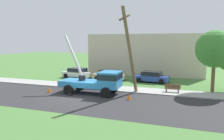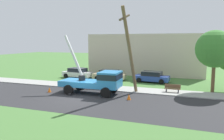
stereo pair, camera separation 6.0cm
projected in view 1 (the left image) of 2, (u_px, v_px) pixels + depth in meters
name	position (u px, v px, depth m)	size (l,w,h in m)	color
ground_plane	(117.00, 79.00, 32.08)	(120.00, 120.00, 0.00)	#477538
road_asphalt	(76.00, 99.00, 20.87)	(80.00, 8.16, 0.01)	#2B2B2D
sidewalk_strip	(99.00, 87.00, 25.93)	(80.00, 2.69, 0.10)	#9E9E99
utility_truck	(98.00, 80.00, 22.65)	(6.82, 3.21, 5.98)	#2D84C6
leaning_utility_pole	(130.00, 51.00, 21.81)	(1.06, 3.59, 8.61)	brown
traffic_cone_ahead	(129.00, 97.00, 20.54)	(0.36, 0.36, 0.56)	orange
traffic_cone_behind	(49.00, 90.00, 23.54)	(0.36, 0.36, 0.56)	orange
parked_sedan_white	(77.00, 73.00, 32.83)	(4.55, 2.29, 1.42)	silver
parked_sedan_tan	(109.00, 75.00, 30.82)	(4.51, 2.22, 1.42)	tan
parked_sedan_blue	(152.00, 77.00, 29.19)	(4.53, 2.25, 1.42)	#263F99
park_bench	(172.00, 89.00, 23.20)	(1.60, 0.45, 0.90)	brown
roadside_tree_near	(215.00, 49.00, 23.07)	(3.87, 3.87, 6.48)	brown
lowrise_building_backdrop	(146.00, 54.00, 36.56)	(18.00, 6.00, 6.40)	beige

